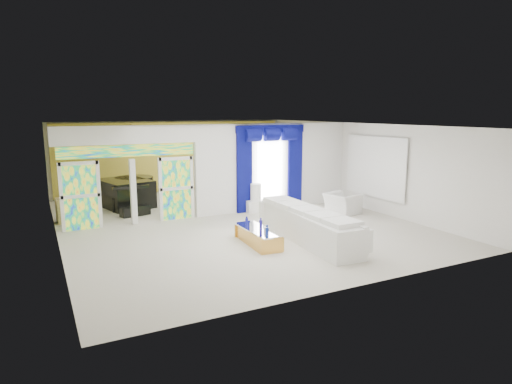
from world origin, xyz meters
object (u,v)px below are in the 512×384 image
armchair (342,203)px  white_sofa (308,226)px  grand_piano (125,193)px  coffee_table (258,237)px  console_table (264,206)px

armchair → white_sofa: bearing=117.7°
white_sofa → grand_piano: bearing=121.8°
white_sofa → armchair: bearing=41.0°
white_sofa → coffee_table: size_ratio=2.30×
white_sofa → console_table: 3.64m
coffee_table → grand_piano: grand_piano is taller
console_table → armchair: (2.25, -1.44, 0.13)m
console_table → armchair: bearing=-32.6°
console_table → white_sofa: bearing=-98.6°
coffee_table → armchair: armchair is taller
white_sofa → grand_piano: (-3.55, 6.56, 0.10)m
armchair → grand_piano: (-6.34, 4.41, 0.15)m
armchair → coffee_table: bearing=104.2°
coffee_table → console_table: size_ratio=1.43×
coffee_table → grand_piano: (-2.20, 6.26, 0.29)m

